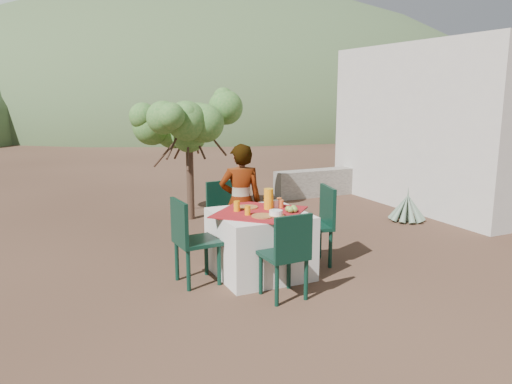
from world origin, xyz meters
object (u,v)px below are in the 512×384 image
(guesthouse, at_px, (466,125))
(juice_pitcher, at_px, (269,199))
(chair_far, at_px, (225,212))
(chair_near, at_px, (287,252))
(chair_right, at_px, (318,221))
(agave, at_px, (407,208))
(person, at_px, (241,202))
(shrub_tree, at_px, (191,130))
(chair_left, at_px, (190,238))
(table, at_px, (260,243))

(guesthouse, height_order, juice_pitcher, guesthouse)
(chair_far, distance_m, chair_near, 1.85)
(chair_far, height_order, chair_right, chair_right)
(chair_far, xyz_separation_m, agave, (3.34, 0.18, -0.30))
(person, distance_m, shrub_tree, 2.41)
(chair_far, relative_size, shrub_tree, 0.49)
(shrub_tree, relative_size, juice_pitcher, 7.72)
(person, xyz_separation_m, shrub_tree, (0.08, 2.28, 0.76))
(chair_near, relative_size, person, 0.62)
(agave, distance_m, guesthouse, 2.58)
(chair_near, relative_size, guesthouse, 0.22)
(person, xyz_separation_m, agave, (3.28, 0.58, -0.53))
(juice_pitcher, bearing_deg, chair_near, -103.71)
(person, relative_size, agave, 2.30)
(chair_left, xyz_separation_m, chair_right, (1.66, -0.01, 0.01))
(person, bearing_deg, guesthouse, -150.72)
(agave, bearing_deg, chair_left, -163.94)
(shrub_tree, height_order, agave, shrub_tree)
(chair_left, distance_m, guesthouse, 6.62)
(shrub_tree, relative_size, agave, 2.94)
(chair_far, xyz_separation_m, chair_near, (-0.03, -1.85, -0.01))
(shrub_tree, relative_size, guesthouse, 0.46)
(chair_right, xyz_separation_m, juice_pitcher, (-0.67, 0.04, 0.34))
(table, relative_size, chair_near, 1.40)
(chair_near, distance_m, guesthouse, 6.24)
(agave, bearing_deg, chair_near, -148.95)
(chair_left, height_order, agave, chair_left)
(chair_near, bearing_deg, person, -96.21)
(shrub_tree, bearing_deg, agave, -27.97)
(chair_near, bearing_deg, chair_right, -139.03)
(chair_right, distance_m, shrub_tree, 3.14)
(chair_left, bearing_deg, table, -96.20)
(chair_far, xyz_separation_m, chair_left, (-0.81, -1.02, 0.02))
(chair_far, distance_m, person, 0.47)
(chair_left, height_order, chair_right, chair_right)
(shrub_tree, bearing_deg, chair_right, -76.31)
(agave, bearing_deg, juice_pitcher, -159.88)
(chair_right, xyz_separation_m, person, (-0.78, 0.62, 0.20))
(chair_far, xyz_separation_m, person, (0.06, -0.40, 0.22))
(chair_near, xyz_separation_m, person, (0.10, 1.45, 0.23))
(chair_near, xyz_separation_m, chair_left, (-0.77, 0.84, 0.03))
(table, bearing_deg, agave, 20.33)
(chair_near, bearing_deg, agave, -151.37)
(chair_left, bearing_deg, shrub_tree, -22.16)
(chair_far, bearing_deg, chair_near, -95.92)
(table, xyz_separation_m, chair_left, (-0.84, 0.03, 0.16))
(shrub_tree, bearing_deg, chair_near, -92.67)
(chair_left, height_order, guesthouse, guesthouse)
(table, bearing_deg, juice_pitcher, 24.66)
(chair_right, xyz_separation_m, agave, (2.50, 1.20, -0.33))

